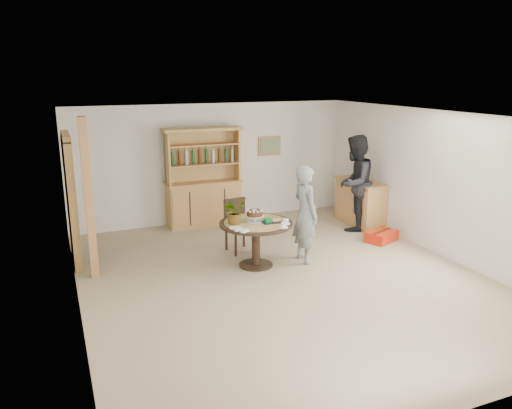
% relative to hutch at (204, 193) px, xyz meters
% --- Properties ---
extents(ground, '(7.00, 7.00, 0.00)m').
position_rel_hutch_xyz_m(ground, '(0.30, -3.24, -0.69)').
color(ground, '#C3B186').
rests_on(ground, ground).
extents(room_shell, '(6.04, 7.04, 2.52)m').
position_rel_hutch_xyz_m(room_shell, '(0.30, -3.23, 1.05)').
color(room_shell, white).
rests_on(room_shell, ground).
extents(doorway, '(0.13, 1.10, 2.18)m').
position_rel_hutch_xyz_m(doorway, '(-2.63, -1.24, 0.42)').
color(doorway, black).
rests_on(doorway, ground).
extents(pine_post, '(0.12, 0.12, 2.50)m').
position_rel_hutch_xyz_m(pine_post, '(-2.40, -2.04, 0.56)').
color(pine_post, tan).
rests_on(pine_post, ground).
extents(hutch, '(1.62, 0.54, 2.04)m').
position_rel_hutch_xyz_m(hutch, '(0.00, 0.00, 0.00)').
color(hutch, tan).
rests_on(hutch, ground).
extents(sideboard, '(0.54, 1.26, 0.94)m').
position_rel_hutch_xyz_m(sideboard, '(3.04, -1.24, -0.22)').
color(sideboard, tan).
rests_on(sideboard, ground).
extents(dining_table, '(1.20, 1.20, 0.76)m').
position_rel_hutch_xyz_m(dining_table, '(0.11, -2.58, -0.08)').
color(dining_table, black).
rests_on(dining_table, ground).
extents(dining_chair, '(0.47, 0.47, 0.95)m').
position_rel_hutch_xyz_m(dining_chair, '(0.10, -1.75, -0.15)').
color(dining_chair, black).
rests_on(dining_chair, ground).
extents(birthday_cake, '(0.30, 0.30, 0.20)m').
position_rel_hutch_xyz_m(birthday_cake, '(0.11, -2.53, 0.19)').
color(birthday_cake, white).
rests_on(birthday_cake, dining_table).
extents(flower_vase, '(0.47, 0.44, 0.42)m').
position_rel_hutch_xyz_m(flower_vase, '(-0.24, -2.53, 0.28)').
color(flower_vase, '#3F7233').
rests_on(flower_vase, dining_table).
extents(gift_tray, '(0.30, 0.20, 0.08)m').
position_rel_hutch_xyz_m(gift_tray, '(0.33, -2.70, 0.10)').
color(gift_tray, black).
rests_on(gift_tray, dining_table).
extents(coffee_cup_a, '(0.15, 0.15, 0.09)m').
position_rel_hutch_xyz_m(coffee_cup_a, '(0.51, -2.86, 0.11)').
color(coffee_cup_a, white).
rests_on(coffee_cup_a, dining_table).
extents(coffee_cup_b, '(0.15, 0.15, 0.08)m').
position_rel_hutch_xyz_m(coffee_cup_b, '(0.39, -3.03, 0.11)').
color(coffee_cup_b, white).
rests_on(coffee_cup_b, dining_table).
extents(napkins, '(0.24, 0.33, 0.03)m').
position_rel_hutch_xyz_m(napkins, '(-0.30, -2.89, 0.09)').
color(napkins, white).
rests_on(napkins, dining_table).
extents(teen_boy, '(0.41, 0.61, 1.65)m').
position_rel_hutch_xyz_m(teen_boy, '(0.96, -2.68, 0.14)').
color(teen_boy, gray).
rests_on(teen_boy, ground).
extents(adult_person, '(1.19, 1.13, 1.93)m').
position_rel_hutch_xyz_m(adult_person, '(2.72, -1.47, 0.28)').
color(adult_person, black).
rests_on(adult_person, ground).
extents(red_suitcase, '(0.71, 0.60, 0.21)m').
position_rel_hutch_xyz_m(red_suitcase, '(2.80, -2.34, -0.59)').
color(red_suitcase, red).
rests_on(red_suitcase, ground).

